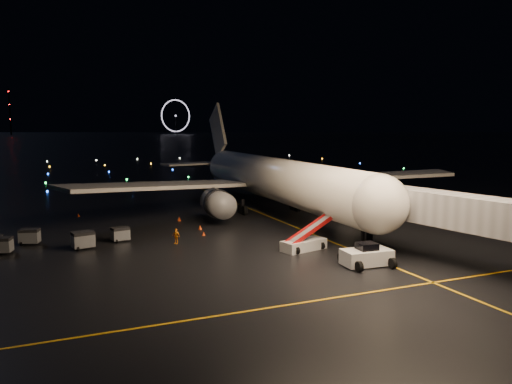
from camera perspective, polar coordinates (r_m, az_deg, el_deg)
ground at (r=340.84m, az=-20.16°, el=4.99°), size 2000.00×2000.00×0.00m
lane_centre at (r=63.25m, az=4.15°, el=-3.87°), size 0.25×80.00×0.02m
lane_cross at (r=34.57m, az=-2.41°, el=-13.66°), size 60.00×0.25×0.02m
airliner at (r=73.28m, az=1.11°, el=4.31°), size 60.35×57.46×16.74m
pushback_tug at (r=46.35m, az=12.54°, el=-6.95°), size 4.57×2.62×2.10m
belt_loader at (r=50.86m, az=5.49°, el=-4.76°), size 7.26×3.55×3.40m
crew_c at (r=54.10m, az=-9.13°, el=-5.00°), size 0.92×1.03×1.69m
safety_cone_0 at (r=57.95m, az=-6.01°, el=-4.73°), size 0.50×0.50×0.45m
safety_cone_1 at (r=67.08m, az=-8.77°, el=-3.05°), size 0.56×0.56×0.54m
safety_cone_2 at (r=61.30m, az=-6.41°, el=-4.02°), size 0.62×0.62×0.54m
safety_cone_3 at (r=73.80m, az=-19.64°, el=-2.47°), size 0.45×0.45×0.45m
ferris_wheel at (r=782.81m, az=-9.16°, el=8.45°), size 49.33×16.80×52.00m
radio_mast at (r=781.70m, az=-26.31°, el=8.21°), size 1.80×1.80×64.00m
taxiway_lights at (r=147.63m, az=-16.46°, el=2.46°), size 164.00×92.00×0.36m
baggage_cart_0 at (r=56.60m, az=-15.25°, el=-4.69°), size 2.04×1.61×1.54m
baggage_cart_1 at (r=54.30m, az=-19.16°, el=-5.23°), size 2.37×1.89×1.79m
baggage_cart_3 at (r=55.49m, az=-27.09°, el=-5.46°), size 2.20×1.80×1.62m
baggage_cart_4 at (r=58.49m, az=-24.46°, el=-4.66°), size 2.24×1.84×1.65m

